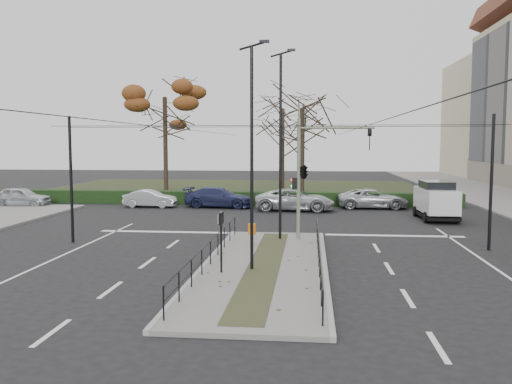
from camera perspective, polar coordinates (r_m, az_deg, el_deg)
ground at (r=23.14m, az=1.43°, el=-6.64°), size 140.00×140.00×0.00m
median_island at (r=20.69m, az=0.89°, el=-7.86°), size 4.40×15.00×0.14m
park at (r=55.32m, az=-2.24°, el=0.31°), size 38.00×26.00×0.10m
hedge at (r=42.11m, az=-4.79°, el=-0.62°), size 38.00×1.00×1.00m
median_railing at (r=20.40m, az=0.87°, el=-5.44°), size 4.14×13.24×0.92m
catenary at (r=24.30m, az=1.74°, el=2.07°), size 20.00×34.00×6.00m
traffic_light at (r=26.09m, az=5.25°, el=2.42°), size 3.92×2.24×5.76m
litter_bin at (r=24.82m, az=-0.44°, el=-3.97°), size 0.36×0.36×0.91m
info_panel at (r=19.21m, az=-3.71°, el=-3.49°), size 0.12×0.57×2.17m
streetlamp_median_near at (r=19.42m, az=-0.40°, el=3.92°), size 0.68×0.14×8.20m
streetlamp_median_far at (r=25.75m, az=2.63°, el=5.09°), size 0.75×0.15×8.97m
parked_car_first at (r=43.95m, az=-23.53°, el=-0.47°), size 4.50×2.12×1.49m
parked_car_second at (r=40.80m, az=-11.07°, el=-0.69°), size 3.91×1.46×1.28m
parked_car_third at (r=40.04m, az=-3.88°, el=-0.56°), size 5.33×2.65×1.49m
parked_car_fourth at (r=38.13m, az=4.15°, el=-0.81°), size 5.65×2.81×1.54m
white_van at (r=35.28m, az=18.43°, el=-0.76°), size 2.14×4.53×2.40m
rust_tree at (r=54.55m, az=-9.58°, el=9.81°), size 8.13×8.13×12.01m
bare_tree_center at (r=56.00m, az=2.80°, el=8.17°), size 7.42×7.42×10.86m
bare_tree_near at (r=46.30m, az=4.89°, el=8.10°), size 7.17×7.17×10.06m
parked_car_fifth at (r=40.24m, az=12.22°, el=-0.70°), size 5.09×2.43×1.40m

